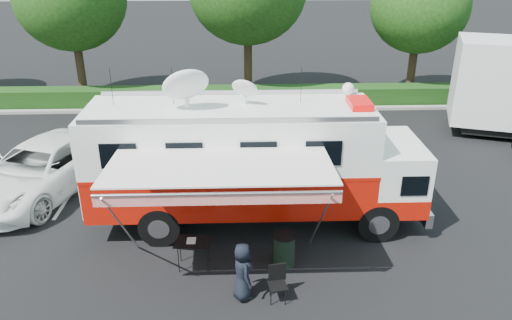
{
  "coord_description": "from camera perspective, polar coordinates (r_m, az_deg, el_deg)",
  "views": [
    {
      "loc": [
        -0.49,
        -13.72,
        8.3
      ],
      "look_at": [
        0.0,
        0.5,
        1.9
      ],
      "focal_mm": 35.0,
      "sensor_mm": 36.0,
      "label": 1
    }
  ],
  "objects": [
    {
      "name": "stall_lines",
      "position": [
        18.66,
        -1.8,
        -2.19
      ],
      "size": [
        24.12,
        5.5,
        0.01
      ],
      "color": "silver",
      "rests_on": "ground_plane"
    },
    {
      "name": "awning",
      "position": [
        12.02,
        -4.18,
        -1.33
      ],
      "size": [
        5.52,
        2.83,
        3.33
      ],
      "color": "silver",
      "rests_on": "ground_plane"
    },
    {
      "name": "ground_plane",
      "position": [
        16.04,
        0.06,
        -6.94
      ],
      "size": [
        120.0,
        120.0,
        0.0
      ],
      "primitive_type": "plane",
      "color": "black",
      "rests_on": "ground"
    },
    {
      "name": "folding_table",
      "position": [
        13.71,
        -7.21,
        -9.41
      ],
      "size": [
        1.04,
        0.82,
        0.8
      ],
      "color": "black",
      "rests_on": "ground_plane"
    },
    {
      "name": "trash_bin",
      "position": [
        13.87,
        3.23,
        -10.16
      ],
      "size": [
        0.63,
        0.63,
        0.94
      ],
      "color": "black",
      "rests_on": "ground_plane"
    },
    {
      "name": "command_truck",
      "position": [
        15.07,
        -0.27,
        -0.17
      ],
      "size": [
        10.1,
        2.78,
        4.85
      ],
      "color": "black",
      "rests_on": "ground_plane"
    },
    {
      "name": "folding_chair",
      "position": [
        12.68,
        2.47,
        -13.48
      ],
      "size": [
        0.51,
        0.53,
        0.93
      ],
      "color": "black",
      "rests_on": "ground_plane"
    },
    {
      "name": "person",
      "position": [
        13.03,
        -1.5,
        -15.36
      ],
      "size": [
        0.69,
        0.87,
        1.55
      ],
      "primitive_type": "imported",
      "rotation": [
        0.0,
        0.0,
        1.86
      ],
      "color": "black",
      "rests_on": "ground_plane"
    },
    {
      "name": "white_suv",
      "position": [
        19.29,
        -22.95,
        -3.34
      ],
      "size": [
        4.9,
        7.03,
        1.78
      ],
      "primitive_type": "imported",
      "rotation": [
        0.0,
        0.0,
        -0.33
      ],
      "color": "white",
      "rests_on": "ground_plane"
    },
    {
      "name": "back_border",
      "position": [
        26.88,
        1.6,
        17.16
      ],
      "size": [
        60.0,
        6.14,
        8.87
      ],
      "color": "#9E998E",
      "rests_on": "ground_plane"
    }
  ]
}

